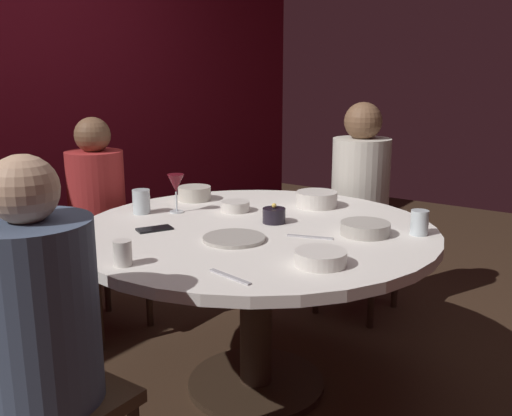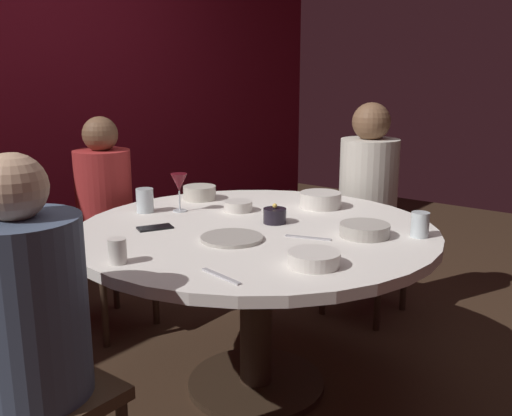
% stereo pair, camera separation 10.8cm
% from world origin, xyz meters
% --- Properties ---
extents(ground_plane, '(8.00, 8.00, 0.00)m').
position_xyz_m(ground_plane, '(0.00, 0.00, 0.00)').
color(ground_plane, '#382619').
extents(back_wall, '(6.00, 0.10, 2.60)m').
position_xyz_m(back_wall, '(0.00, 1.83, 1.30)').
color(back_wall, maroon).
rests_on(back_wall, ground).
extents(dining_table, '(1.49, 1.49, 0.73)m').
position_xyz_m(dining_table, '(0.00, 0.00, 0.60)').
color(dining_table, white).
rests_on(dining_table, ground).
extents(seated_diner_left, '(0.40, 0.40, 1.16)m').
position_xyz_m(seated_diner_left, '(-1.03, 0.00, 0.72)').
color(seated_diner_left, '#3F2D1E').
rests_on(seated_diner_left, ground).
extents(seated_diner_back, '(0.40, 0.40, 1.14)m').
position_xyz_m(seated_diner_back, '(0.00, 1.00, 0.70)').
color(seated_diner_back, '#3F2D1E').
rests_on(seated_diner_back, ground).
extents(seated_diner_right, '(0.40, 0.40, 1.20)m').
position_xyz_m(seated_diner_right, '(1.01, 0.00, 0.74)').
color(seated_diner_right, '#3F2D1E').
rests_on(seated_diner_right, ground).
extents(candle_holder, '(0.10, 0.10, 0.09)m').
position_xyz_m(candle_holder, '(0.10, -0.03, 0.77)').
color(candle_holder, black).
rests_on(candle_holder, dining_table).
extents(wine_glass, '(0.08, 0.08, 0.18)m').
position_xyz_m(wine_glass, '(-0.01, 0.44, 0.86)').
color(wine_glass, silver).
rests_on(wine_glass, dining_table).
extents(dinner_plate, '(0.24, 0.24, 0.01)m').
position_xyz_m(dinner_plate, '(-0.20, -0.04, 0.74)').
color(dinner_plate, '#B2ADA3').
rests_on(dinner_plate, dining_table).
extents(cell_phone, '(0.16, 0.13, 0.01)m').
position_xyz_m(cell_phone, '(-0.28, 0.31, 0.74)').
color(cell_phone, black).
rests_on(cell_phone, dining_table).
extents(bowl_serving_large, '(0.16, 0.16, 0.07)m').
position_xyz_m(bowl_serving_large, '(0.23, 0.54, 0.77)').
color(bowl_serving_large, beige).
rests_on(bowl_serving_large, dining_table).
extents(bowl_salad_center, '(0.13, 0.13, 0.05)m').
position_xyz_m(bowl_salad_center, '(0.16, 0.23, 0.76)').
color(bowl_salad_center, silver).
rests_on(bowl_salad_center, dining_table).
extents(bowl_small_white, '(0.18, 0.18, 0.05)m').
position_xyz_m(bowl_small_white, '(-0.26, -0.45, 0.76)').
color(bowl_small_white, silver).
rests_on(bowl_small_white, dining_table).
extents(bowl_sauce_side, '(0.19, 0.19, 0.05)m').
position_xyz_m(bowl_sauce_side, '(0.15, -0.42, 0.76)').
color(bowl_sauce_side, '#B2ADA3').
rests_on(bowl_sauce_side, dining_table).
extents(bowl_rice_portion, '(0.19, 0.19, 0.07)m').
position_xyz_m(bowl_rice_portion, '(0.46, -0.03, 0.77)').
color(bowl_rice_portion, silver).
rests_on(bowl_rice_portion, dining_table).
extents(cup_near_candle, '(0.08, 0.08, 0.11)m').
position_xyz_m(cup_near_candle, '(-0.11, 0.55, 0.79)').
color(cup_near_candle, silver).
rests_on(cup_near_candle, dining_table).
extents(cup_by_left_diner, '(0.07, 0.07, 0.10)m').
position_xyz_m(cup_by_left_diner, '(0.28, -0.59, 0.78)').
color(cup_by_left_diner, silver).
rests_on(cup_by_left_diner, dining_table).
extents(cup_by_right_diner, '(0.06, 0.06, 0.09)m').
position_xyz_m(cup_by_right_diner, '(-0.64, 0.09, 0.78)').
color(cup_by_right_diner, silver).
rests_on(cup_by_right_diner, dining_table).
extents(fork_near_plate, '(0.07, 0.18, 0.01)m').
position_xyz_m(fork_near_plate, '(-0.01, -0.26, 0.74)').
color(fork_near_plate, '#B7B7BC').
rests_on(fork_near_plate, dining_table).
extents(knife_near_plate, '(0.05, 0.18, 0.01)m').
position_xyz_m(knife_near_plate, '(-0.53, -0.27, 0.74)').
color(knife_near_plate, '#B7B7BC').
rests_on(knife_near_plate, dining_table).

